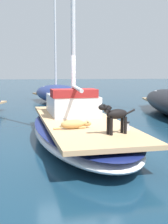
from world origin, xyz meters
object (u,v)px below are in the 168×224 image
(dog_black, at_px, (115,115))
(dog_tan, at_px, (74,124))
(coiled_rope, at_px, (66,126))
(sailboat_main, at_px, (80,130))
(deck_winch, at_px, (126,126))
(moored_boat_far_astern, at_px, (60,94))

(dog_black, height_order, dog_tan, dog_black)
(dog_black, distance_m, dog_tan, 1.16)
(coiled_rope, bearing_deg, sailboat_main, 66.40)
(deck_winch, relative_size, coiled_rope, 0.65)
(coiled_rope, xyz_separation_m, moored_boat_far_astern, (0.35, 11.35, -0.09))
(dog_tan, relative_size, deck_winch, 4.50)
(dog_black, xyz_separation_m, deck_winch, (0.36, 0.37, -0.32))
(dog_black, height_order, deck_winch, dog_black)
(deck_winch, bearing_deg, moored_boat_far_astern, 94.78)
(dog_tan, distance_m, moored_boat_far_astern, 11.66)
(sailboat_main, bearing_deg, moored_boat_far_astern, 90.57)
(sailboat_main, height_order, dog_black, dog_black)
(sailboat_main, height_order, coiled_rope, coiled_rope)
(dog_tan, xyz_separation_m, coiled_rope, (-0.18, 0.31, -0.08))
(dog_black, xyz_separation_m, moored_boat_far_astern, (-0.65, 12.41, -0.49))
(deck_winch, bearing_deg, coiled_rope, 153.10)
(coiled_rope, relative_size, moored_boat_far_astern, 0.05)
(sailboat_main, height_order, moored_boat_far_astern, moored_boat_far_astern)
(sailboat_main, xyz_separation_m, moored_boat_far_astern, (-0.10, 10.30, 0.26))
(deck_winch, bearing_deg, dog_black, -134.15)
(sailboat_main, bearing_deg, coiled_rope, -113.60)
(dog_tan, height_order, moored_boat_far_astern, moored_boat_far_astern)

